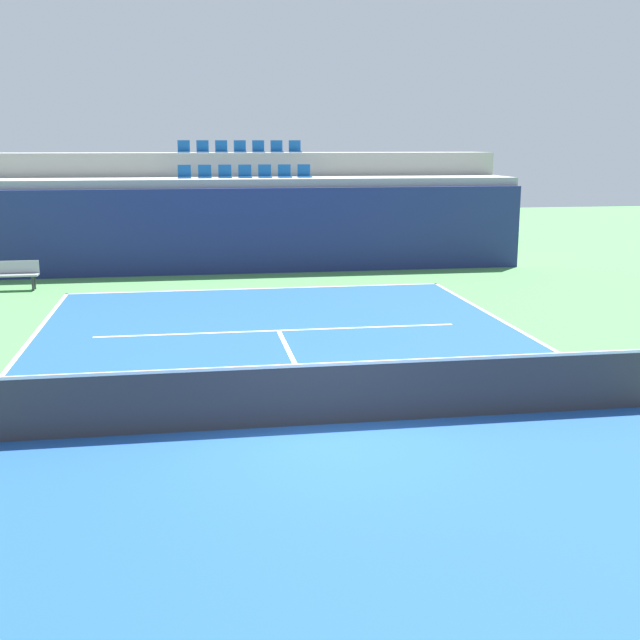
# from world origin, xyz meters

# --- Properties ---
(ground_plane) EXTENTS (80.00, 80.00, 0.00)m
(ground_plane) POSITION_xyz_m (0.00, 0.00, 0.00)
(ground_plane) COLOR #4C8C4C
(court_surface) EXTENTS (11.00, 24.00, 0.01)m
(court_surface) POSITION_xyz_m (0.00, 0.00, 0.01)
(court_surface) COLOR #1E4C99
(court_surface) RESTS_ON ground_plane
(baseline_far) EXTENTS (11.00, 0.10, 0.00)m
(baseline_far) POSITION_xyz_m (0.00, 11.95, 0.01)
(baseline_far) COLOR white
(baseline_far) RESTS_ON court_surface
(service_line_far) EXTENTS (8.26, 0.10, 0.00)m
(service_line_far) POSITION_xyz_m (0.00, 6.40, 0.01)
(service_line_far) COLOR white
(service_line_far) RESTS_ON court_surface
(centre_service_line) EXTENTS (0.10, 6.40, 0.00)m
(centre_service_line) POSITION_xyz_m (0.00, 3.20, 0.01)
(centre_service_line) COLOR white
(centre_service_line) RESTS_ON court_surface
(back_wall) EXTENTS (18.55, 0.30, 2.78)m
(back_wall) POSITION_xyz_m (0.00, 15.01, 1.39)
(back_wall) COLOR navy
(back_wall) RESTS_ON ground_plane
(stands_tier_lower) EXTENTS (18.55, 2.40, 3.06)m
(stands_tier_lower) POSITION_xyz_m (0.00, 16.36, 1.53)
(stands_tier_lower) COLOR #9E9E99
(stands_tier_lower) RESTS_ON ground_plane
(stands_tier_upper) EXTENTS (18.55, 2.40, 3.87)m
(stands_tier_upper) POSITION_xyz_m (0.00, 18.76, 1.94)
(stands_tier_upper) COLOR #9E9E99
(stands_tier_upper) RESTS_ON ground_plane
(seating_row_lower) EXTENTS (4.51, 0.44, 0.44)m
(seating_row_lower) POSITION_xyz_m (0.00, 16.45, 3.18)
(seating_row_lower) COLOR #145193
(seating_row_lower) RESTS_ON stands_tier_lower
(seating_row_upper) EXTENTS (4.51, 0.44, 0.44)m
(seating_row_upper) POSITION_xyz_m (0.00, 18.85, 4.00)
(seating_row_upper) COLOR #145193
(seating_row_upper) RESTS_ON stands_tier_upper
(tennis_net) EXTENTS (11.08, 0.08, 1.07)m
(tennis_net) POSITION_xyz_m (0.00, 0.00, 0.51)
(tennis_net) COLOR black
(tennis_net) RESTS_ON court_surface
(player_bench) EXTENTS (1.50, 0.40, 0.85)m
(player_bench) POSITION_xyz_m (-7.09, 12.91, 0.51)
(player_bench) COLOR #99999E
(player_bench) RESTS_ON ground_plane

